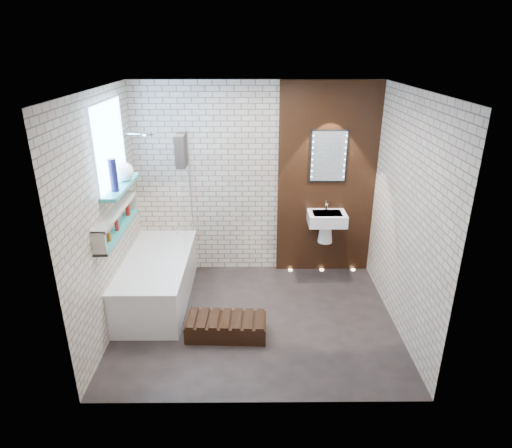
{
  "coord_description": "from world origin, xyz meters",
  "views": [
    {
      "loc": [
        -0.03,
        -4.36,
        3.01
      ],
      "look_at": [
        0.0,
        0.15,
        1.15
      ],
      "focal_mm": 30.88,
      "sensor_mm": 36.0,
      "label": 1
    }
  ],
  "objects_px": {
    "bathtub": "(158,279)",
    "walnut_step": "(226,327)",
    "bath_screen": "(186,192)",
    "washbasin": "(326,222)",
    "led_mirror": "(329,156)"
  },
  "relations": [
    {
      "from": "bathtub",
      "to": "walnut_step",
      "type": "bearing_deg",
      "value": -40.03
    },
    {
      "from": "bath_screen",
      "to": "washbasin",
      "type": "xyz_separation_m",
      "value": [
        1.82,
        0.18,
        -0.49
      ]
    },
    {
      "from": "bathtub",
      "to": "washbasin",
      "type": "bearing_deg",
      "value": 16.01
    },
    {
      "from": "led_mirror",
      "to": "washbasin",
      "type": "bearing_deg",
      "value": -90.0
    },
    {
      "from": "bath_screen",
      "to": "walnut_step",
      "type": "bearing_deg",
      "value": -65.67
    },
    {
      "from": "bathtub",
      "to": "led_mirror",
      "type": "distance_m",
      "value": 2.68
    },
    {
      "from": "bath_screen",
      "to": "led_mirror",
      "type": "height_order",
      "value": "led_mirror"
    },
    {
      "from": "washbasin",
      "to": "walnut_step",
      "type": "relative_size",
      "value": 0.66
    },
    {
      "from": "bathtub",
      "to": "led_mirror",
      "type": "bearing_deg",
      "value": 19.78
    },
    {
      "from": "washbasin",
      "to": "walnut_step",
      "type": "bearing_deg",
      "value": -133.01
    },
    {
      "from": "led_mirror",
      "to": "walnut_step",
      "type": "relative_size",
      "value": 0.8
    },
    {
      "from": "washbasin",
      "to": "walnut_step",
      "type": "xyz_separation_m",
      "value": [
        -1.28,
        -1.37,
        -0.69
      ]
    },
    {
      "from": "bathtub",
      "to": "washbasin",
      "type": "relative_size",
      "value": 3.0
    },
    {
      "from": "bath_screen",
      "to": "washbasin",
      "type": "height_order",
      "value": "bath_screen"
    },
    {
      "from": "bathtub",
      "to": "washbasin",
      "type": "height_order",
      "value": "washbasin"
    }
  ]
}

